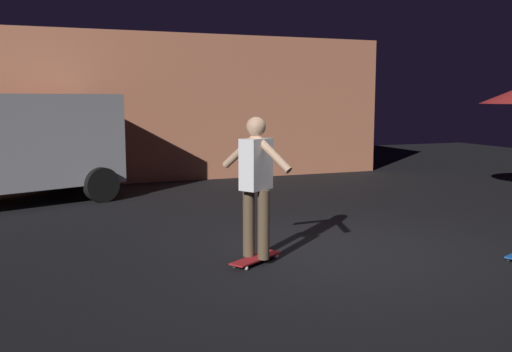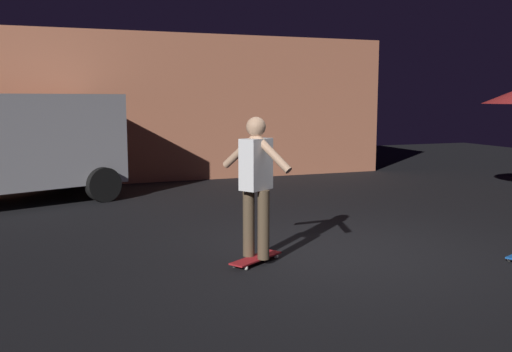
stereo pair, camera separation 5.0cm
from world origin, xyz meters
name	(u,v)px [view 1 (the left image)]	position (x,y,z in m)	size (l,w,h in m)	color
ground_plane	(337,251)	(0.00, 0.00, 0.00)	(28.00, 28.00, 0.00)	black
low_building	(138,107)	(-1.05, 8.76, 1.73)	(11.94, 3.81, 3.46)	#B76B4C
skateboard_ridden	(256,259)	(-1.18, -0.14, 0.06)	(0.77, 0.58, 0.07)	#AD1E23
skater	(256,177)	(-1.18, -0.14, 1.04)	(0.60, 0.88, 1.67)	brown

